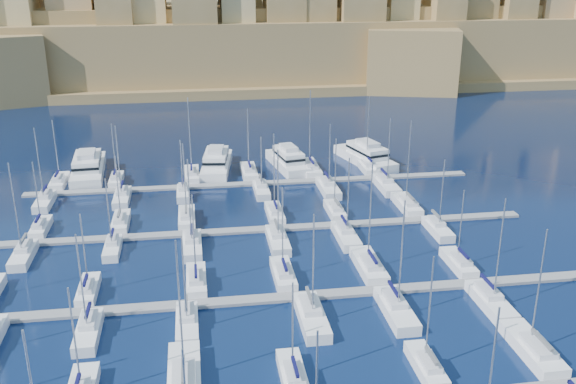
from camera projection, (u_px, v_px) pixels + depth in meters
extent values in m
plane|color=black|center=(276.00, 258.00, 92.20)|extent=(600.00, 600.00, 0.00)
cube|color=slate|center=(288.00, 297.00, 80.98)|extent=(84.00, 2.00, 0.40)
cube|color=slate|center=(267.00, 229.00, 101.42)|extent=(84.00, 2.00, 0.40)
cube|color=slate|center=(254.00, 184.00, 121.85)|extent=(84.00, 2.00, 0.40)
cylinder|color=#9EA0A8|center=(75.00, 338.00, 60.49)|extent=(0.18, 0.18, 10.79)
cube|color=white|center=(184.00, 379.00, 64.63)|extent=(3.30, 10.99, 1.75)
cube|color=silver|center=(184.00, 375.00, 63.19)|extent=(2.31, 4.95, 0.70)
cylinder|color=#9EA0A8|center=(180.00, 307.00, 62.41)|extent=(0.18, 0.18, 14.22)
cube|color=#595B60|center=(183.00, 370.00, 62.32)|extent=(0.35, 4.40, 0.35)
cube|color=white|center=(293.00, 378.00, 64.92)|extent=(2.48, 8.26, 1.61)
cube|color=silver|center=(294.00, 373.00, 63.75)|extent=(1.73, 3.72, 0.70)
cylinder|color=#9EA0A8|center=(293.00, 327.00, 63.34)|extent=(0.18, 0.18, 9.84)
cube|color=#0C0D3D|center=(295.00, 367.00, 63.01)|extent=(0.35, 3.30, 0.35)
cube|color=white|center=(426.00, 367.00, 66.65)|extent=(2.33, 7.76, 1.59)
cube|color=silver|center=(429.00, 362.00, 65.54)|extent=(1.63, 3.49, 0.70)
cylinder|color=#9EA0A8|center=(429.00, 309.00, 64.73)|extent=(0.18, 0.18, 11.75)
cube|color=#595B60|center=(432.00, 356.00, 64.82)|extent=(0.35, 3.10, 0.35)
cube|color=white|center=(532.00, 350.00, 69.48)|extent=(3.04, 10.13, 1.71)
cube|color=silver|center=(538.00, 346.00, 68.13)|extent=(2.13, 4.56, 0.70)
cylinder|color=#9EA0A8|center=(539.00, 287.00, 67.40)|extent=(0.18, 0.18, 13.17)
cube|color=#595B60|center=(542.00, 340.00, 67.30)|extent=(0.35, 4.05, 0.35)
cylinder|color=#9EA0A8|center=(491.00, 372.00, 54.18)|extent=(0.18, 0.18, 12.46)
cube|color=white|center=(88.00, 291.00, 81.87)|extent=(2.32, 7.72, 1.59)
cube|color=silver|center=(87.00, 286.00, 80.76)|extent=(1.62, 3.47, 0.70)
cylinder|color=#9EA0A8|center=(84.00, 250.00, 80.29)|extent=(0.18, 0.18, 9.70)
cube|color=#0C0D3D|center=(85.00, 280.00, 80.04)|extent=(0.35, 3.09, 0.35)
cube|color=white|center=(196.00, 282.00, 84.19)|extent=(2.57, 8.58, 1.63)
cube|color=silver|center=(196.00, 277.00, 82.99)|extent=(1.80, 3.86, 0.70)
cylinder|color=#9EA0A8|center=(194.00, 236.00, 82.38)|extent=(0.18, 0.18, 11.24)
cube|color=#0C0D3D|center=(196.00, 271.00, 82.23)|extent=(0.35, 3.43, 0.35)
cube|color=white|center=(283.00, 275.00, 85.92)|extent=(2.65, 8.82, 1.64)
cube|color=silver|center=(284.00, 270.00, 84.70)|extent=(1.85, 3.97, 0.70)
cylinder|color=#9EA0A8|center=(283.00, 229.00, 84.06)|extent=(0.18, 0.18, 11.56)
cube|color=#0C0D3D|center=(285.00, 265.00, 83.93)|extent=(0.35, 3.53, 0.35)
cube|color=white|center=(369.00, 267.00, 88.21)|extent=(3.05, 10.15, 1.71)
cube|color=silver|center=(371.00, 262.00, 86.86)|extent=(2.13, 4.57, 0.70)
cylinder|color=#9EA0A8|center=(370.00, 212.00, 85.96)|extent=(0.18, 0.18, 14.17)
cube|color=#0C0D3D|center=(372.00, 257.00, 86.02)|extent=(0.35, 4.06, 0.35)
cube|color=white|center=(458.00, 264.00, 89.14)|extent=(2.49, 8.31, 1.62)
cube|color=silver|center=(461.00, 259.00, 87.97)|extent=(1.75, 3.74, 0.70)
cylinder|color=#9EA0A8|center=(461.00, 224.00, 87.55)|extent=(0.18, 0.18, 9.96)
cube|color=#0C0D3D|center=(463.00, 253.00, 87.23)|extent=(0.35, 3.32, 0.35)
cube|color=white|center=(88.00, 333.00, 72.68)|extent=(2.54, 8.46, 1.62)
cube|color=silver|center=(88.00, 320.00, 73.07)|extent=(1.78, 3.81, 0.70)
cylinder|color=#9EA0A8|center=(81.00, 283.00, 70.02)|extent=(0.18, 0.18, 11.61)
cube|color=#0C0D3D|center=(88.00, 310.00, 73.10)|extent=(0.35, 3.38, 0.35)
cube|color=white|center=(187.00, 325.00, 74.22)|extent=(2.55, 8.50, 1.63)
cube|color=silver|center=(187.00, 313.00, 74.61)|extent=(1.79, 3.83, 0.70)
cylinder|color=#9EA0A8|center=(184.00, 281.00, 71.76)|extent=(0.18, 0.18, 10.39)
cube|color=#595B60|center=(186.00, 303.00, 74.65)|extent=(0.35, 3.40, 0.35)
cube|color=white|center=(312.00, 318.00, 75.59)|extent=(2.98, 9.93, 1.70)
cube|color=silver|center=(310.00, 305.00, 76.10)|extent=(2.09, 4.47, 0.70)
cylinder|color=#9EA0A8|center=(313.00, 266.00, 72.67)|extent=(0.18, 0.18, 12.61)
cube|color=#595B60|center=(310.00, 295.00, 76.20)|extent=(0.35, 3.97, 0.35)
cube|color=white|center=(396.00, 311.00, 77.09)|extent=(2.95, 9.84, 1.69)
cube|color=silver|center=(394.00, 299.00, 77.59)|extent=(2.07, 4.43, 0.70)
cylinder|color=#9EA0A8|center=(401.00, 255.00, 74.01)|extent=(0.18, 0.18, 13.64)
cube|color=#0C0D3D|center=(394.00, 289.00, 77.69)|extent=(0.35, 3.94, 0.35)
cube|color=white|center=(491.00, 303.00, 78.95)|extent=(2.86, 9.52, 1.68)
cube|color=silver|center=(489.00, 291.00, 79.43)|extent=(2.00, 4.28, 0.70)
cylinder|color=#9EA0A8|center=(499.00, 250.00, 75.98)|extent=(0.18, 0.18, 13.09)
cube|color=#0C0D3D|center=(488.00, 281.00, 79.51)|extent=(0.35, 3.81, 0.35)
cube|color=white|center=(41.00, 228.00, 100.87)|extent=(2.32, 7.72, 1.59)
cube|color=silver|center=(39.00, 224.00, 99.76)|extent=(1.62, 3.47, 0.70)
cylinder|color=#9EA0A8|center=(37.00, 193.00, 99.23)|extent=(0.18, 0.18, 10.08)
cube|color=#0C0D3D|center=(38.00, 218.00, 99.04)|extent=(0.35, 3.09, 0.35)
cube|color=white|center=(121.00, 223.00, 102.91)|extent=(2.53, 8.43, 1.62)
cube|color=silver|center=(120.00, 218.00, 101.73)|extent=(1.77, 3.80, 0.70)
cylinder|color=#9EA0A8|center=(118.00, 187.00, 101.26)|extent=(0.18, 0.18, 10.30)
cube|color=#595B60|center=(119.00, 213.00, 100.98)|extent=(0.35, 3.37, 0.35)
cube|color=white|center=(187.00, 219.00, 104.57)|extent=(2.65, 8.85, 1.64)
cube|color=silver|center=(186.00, 214.00, 103.35)|extent=(1.86, 3.98, 0.70)
cylinder|color=#9EA0A8|center=(185.00, 179.00, 102.68)|extent=(0.18, 0.18, 11.79)
cube|color=#595B60|center=(186.00, 209.00, 102.58)|extent=(0.35, 3.54, 0.35)
cube|color=white|center=(275.00, 214.00, 106.44)|extent=(2.54, 8.47, 1.62)
cube|color=silver|center=(275.00, 210.00, 105.25)|extent=(1.78, 3.81, 0.70)
cylinder|color=#9EA0A8|center=(274.00, 172.00, 104.34)|extent=(0.18, 0.18, 12.89)
cube|color=#0C0D3D|center=(276.00, 205.00, 104.50)|extent=(0.35, 3.39, 0.35)
cube|color=white|center=(335.00, 211.00, 107.64)|extent=(2.40, 7.99, 1.60)
cube|color=silver|center=(336.00, 207.00, 106.51)|extent=(1.68, 3.59, 0.70)
cylinder|color=#9EA0A8|center=(335.00, 173.00, 105.73)|extent=(0.18, 0.18, 11.72)
cube|color=#595B60|center=(337.00, 202.00, 105.78)|extent=(0.35, 3.20, 0.35)
cube|color=white|center=(407.00, 206.00, 110.10)|extent=(2.83, 9.44, 1.67)
cube|color=silver|center=(409.00, 201.00, 108.82)|extent=(1.98, 4.25, 0.70)
cylinder|color=#9EA0A8|center=(409.00, 161.00, 107.85)|extent=(0.18, 0.18, 14.05)
cube|color=#595B60|center=(410.00, 196.00, 108.02)|extent=(0.35, 3.78, 0.35)
cube|color=white|center=(23.00, 256.00, 91.38)|extent=(2.57, 8.57, 1.63)
cube|color=silver|center=(24.00, 246.00, 91.78)|extent=(1.80, 3.86, 0.70)
cylinder|color=#9EA0A8|center=(15.00, 209.00, 88.42)|extent=(0.18, 0.18, 13.30)
cube|color=#595B60|center=(23.00, 239.00, 91.82)|extent=(0.35, 3.43, 0.35)
cube|color=white|center=(113.00, 249.00, 93.64)|extent=(2.24, 7.47, 1.57)
cube|color=silver|center=(112.00, 240.00, 93.94)|extent=(1.57, 3.36, 0.70)
cylinder|color=#9EA0A8|center=(109.00, 213.00, 91.26)|extent=(0.18, 0.18, 10.26)
cube|color=#0C0D3D|center=(112.00, 233.00, 93.93)|extent=(0.35, 2.99, 0.35)
cube|color=white|center=(192.00, 247.00, 94.41)|extent=(2.78, 9.26, 1.66)
cube|color=silver|center=(192.00, 237.00, 94.87)|extent=(1.94, 4.17, 0.70)
cylinder|color=#9EA0A8|center=(190.00, 202.00, 91.51)|extent=(0.18, 0.18, 12.78)
cube|color=#0C0D3D|center=(191.00, 229.00, 94.94)|extent=(0.35, 3.70, 0.35)
cube|color=white|center=(278.00, 241.00, 96.16)|extent=(2.80, 9.34, 1.67)
cube|color=silver|center=(277.00, 232.00, 96.62)|extent=(1.96, 4.20, 0.70)
cylinder|color=#9EA0A8|center=(278.00, 195.00, 93.11)|extent=(0.18, 0.18, 13.63)
cube|color=#595B60|center=(277.00, 224.00, 96.70)|extent=(0.35, 3.74, 0.35)
cube|color=white|center=(346.00, 237.00, 97.65)|extent=(2.80, 9.32, 1.67)
cube|color=silver|center=(345.00, 228.00, 98.11)|extent=(1.96, 4.19, 0.70)
cylinder|color=#9EA0A8|center=(348.00, 196.00, 94.88)|extent=(0.18, 0.18, 11.95)
cube|color=#0C0D3D|center=(344.00, 220.00, 98.18)|extent=(0.35, 3.73, 0.35)
cube|color=white|center=(438.00, 230.00, 100.23)|extent=(2.48, 8.28, 1.61)
cube|color=silver|center=(436.00, 221.00, 100.60)|extent=(1.74, 3.73, 0.70)
cylinder|color=#9EA0A8|center=(442.00, 194.00, 97.70)|extent=(0.18, 0.18, 10.90)
cube|color=#595B60|center=(436.00, 214.00, 100.62)|extent=(0.35, 3.31, 0.35)
cube|color=white|center=(59.00, 182.00, 121.58)|extent=(2.61, 8.69, 1.63)
cube|color=silver|center=(58.00, 178.00, 120.38)|extent=(1.82, 3.91, 0.70)
cylinder|color=#9EA0A8|center=(56.00, 149.00, 119.79)|extent=(0.18, 0.18, 11.18)
cube|color=#0C0D3D|center=(57.00, 173.00, 119.61)|extent=(0.35, 3.48, 0.35)
cube|color=white|center=(116.00, 181.00, 122.60)|extent=(2.30, 7.67, 1.58)
cube|color=silver|center=(115.00, 176.00, 121.50)|extent=(1.61, 3.45, 0.70)
cylinder|color=#9EA0A8|center=(114.00, 150.00, 120.92)|extent=(0.18, 0.18, 10.32)
cube|color=#0C0D3D|center=(115.00, 172.00, 120.78)|extent=(0.35, 3.07, 0.35)
cube|color=white|center=(192.00, 176.00, 125.35)|extent=(2.78, 9.28, 1.66)
cube|color=silver|center=(192.00, 171.00, 124.08)|extent=(1.95, 4.18, 0.70)
cylinder|color=#9EA0A8|center=(190.00, 135.00, 123.01)|extent=(0.18, 0.18, 14.54)
cube|color=#0C0D3D|center=(191.00, 167.00, 123.29)|extent=(0.35, 3.71, 0.35)
cube|color=white|center=(249.00, 173.00, 127.08)|extent=(2.88, 9.60, 1.68)
cube|color=silver|center=(249.00, 168.00, 125.78)|extent=(2.02, 4.32, 0.70)
cylinder|color=#9EA0A8|center=(248.00, 139.00, 125.19)|extent=(0.18, 0.18, 11.95)
cube|color=#0C0D3D|center=(249.00, 164.00, 124.97)|extent=(0.35, 3.84, 0.35)
cube|color=white|center=(310.00, 169.00, 129.29)|extent=(3.19, 10.62, 1.73)
cube|color=silver|center=(311.00, 165.00, 127.88)|extent=(2.23, 4.78, 0.70)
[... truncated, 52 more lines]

